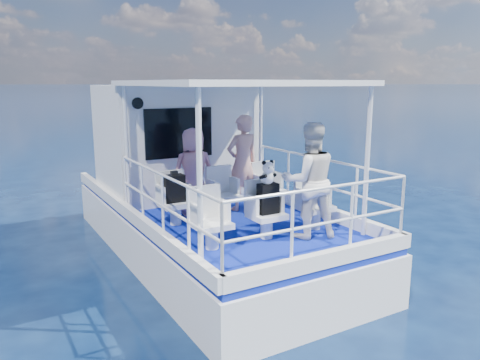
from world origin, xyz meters
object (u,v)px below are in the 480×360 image
passenger_stbd_aft (309,181)px  backpack_center (268,199)px  passenger_port_fwd (194,172)px  panda (268,172)px

passenger_stbd_aft → backpack_center: passenger_stbd_aft is taller
backpack_center → passenger_port_fwd: bearing=102.8°
passenger_stbd_aft → backpack_center: size_ratio=3.83×
passenger_port_fwd → backpack_center: (0.39, -1.72, -0.15)m
passenger_port_fwd → panda: (0.37, -1.73, 0.24)m
passenger_stbd_aft → panda: bearing=-1.6°
backpack_center → panda: 0.39m
passenger_stbd_aft → panda: passenger_stbd_aft is taller
passenger_stbd_aft → panda: 0.64m
passenger_stbd_aft → panda: (-0.59, 0.22, 0.14)m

